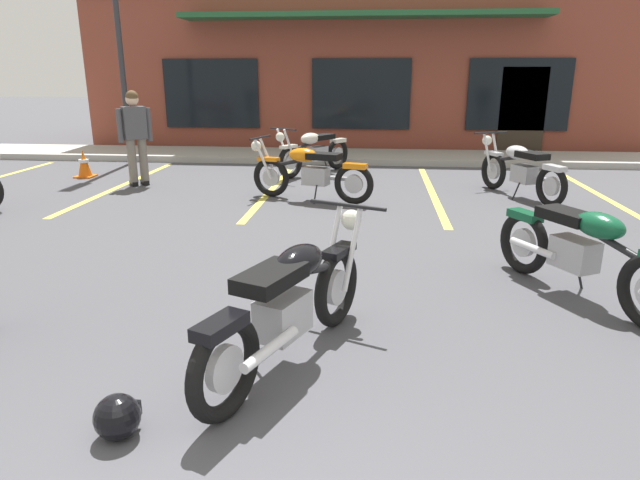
{
  "coord_description": "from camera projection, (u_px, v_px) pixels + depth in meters",
  "views": [
    {
      "loc": [
        0.41,
        -0.95,
        1.97
      ],
      "look_at": [
        -0.06,
        3.7,
        0.55
      ],
      "focal_mm": 30.95,
      "sensor_mm": 36.0,
      "label": 1
    }
  ],
  "objects": [
    {
      "name": "helmet_on_pavement",
      "position": [
        117.0,
        417.0,
        3.08
      ],
      "size": [
        0.26,
        0.26,
        0.26
      ],
      "color": "black",
      "rests_on": "ground_plane"
    },
    {
      "name": "sidewalk_kerb",
      "position": [
        358.0,
        156.0,
        13.01
      ],
      "size": [
        22.0,
        1.8,
        0.14
      ],
      "primitive_type": "cube",
      "color": "#A8A59E",
      "rests_on": "ground_plane"
    },
    {
      "name": "motorcycle_blue_standard",
      "position": [
        314.0,
        151.0,
        11.05
      ],
      "size": [
        1.43,
        1.82,
        0.98
      ],
      "color": "black",
      "rests_on": "ground_plane"
    },
    {
      "name": "motorcycle_red_sportbike",
      "position": [
        584.0,
        250.0,
        4.88
      ],
      "size": [
        1.26,
        1.92,
        0.98
      ],
      "color": "black",
      "rests_on": "ground_plane"
    },
    {
      "name": "ground_plane",
      "position": [
        328.0,
        289.0,
        5.23
      ],
      "size": [
        80.0,
        80.0,
        0.0
      ],
      "primitive_type": "plane",
      "color": "#47474C"
    },
    {
      "name": "traffic_cone",
      "position": [
        84.0,
        164.0,
        10.75
      ],
      "size": [
        0.34,
        0.34,
        0.53
      ],
      "color": "orange",
      "rests_on": "ground_plane"
    },
    {
      "name": "person_by_back_row",
      "position": [
        135.0,
        132.0,
        9.75
      ],
      "size": [
        0.53,
        0.46,
        1.68
      ],
      "color": "black",
      "rests_on": "ground_plane"
    },
    {
      "name": "painted_stall_lines",
      "position": [
        351.0,
        190.0,
        9.6
      ],
      "size": [
        14.01,
        4.8,
        0.01
      ],
      "color": "#DBCC4C",
      "rests_on": "ground_plane"
    },
    {
      "name": "parking_lot_lamp_post",
      "position": [
        113.0,
        5.0,
        11.4
      ],
      "size": [
        0.24,
        0.76,
        5.14
      ],
      "color": "#2D2D33",
      "rests_on": "ground_plane"
    },
    {
      "name": "motorcycle_silver_naked",
      "position": [
        520.0,
        169.0,
        8.97
      ],
      "size": [
        1.16,
        1.97,
        0.98
      ],
      "color": "black",
      "rests_on": "ground_plane"
    },
    {
      "name": "motorcycle_green_cafe_racer",
      "position": [
        310.0,
        172.0,
        8.74
      ],
      "size": [
        2.05,
        0.94,
        0.98
      ],
      "color": "black",
      "rests_on": "ground_plane"
    },
    {
      "name": "brick_storefront_building",
      "position": [
        364.0,
        70.0,
        16.34
      ],
      "size": [
        14.32,
        6.76,
        4.05
      ],
      "color": "brown",
      "rests_on": "ground_plane"
    },
    {
      "name": "motorcycle_foreground_classic",
      "position": [
        291.0,
        302.0,
        3.79
      ],
      "size": [
        1.11,
        1.99,
        0.98
      ],
      "color": "black",
      "rests_on": "ground_plane"
    }
  ]
}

